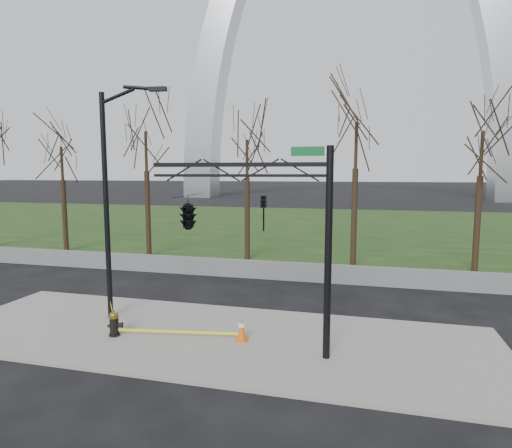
% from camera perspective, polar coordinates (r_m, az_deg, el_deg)
% --- Properties ---
extents(ground, '(500.00, 500.00, 0.00)m').
position_cam_1_polar(ground, '(14.26, -6.21, -14.90)').
color(ground, black).
rests_on(ground, ground).
extents(sidewalk, '(18.00, 6.00, 0.10)m').
position_cam_1_polar(sidewalk, '(14.24, -6.22, -14.71)').
color(sidewalk, gray).
rests_on(sidewalk, ground).
extents(grass_strip, '(120.00, 40.00, 0.06)m').
position_cam_1_polar(grass_strip, '(42.96, 8.03, -0.23)').
color(grass_strip, '#193412').
rests_on(grass_strip, ground).
extents(guardrail, '(60.00, 0.30, 0.90)m').
position_cam_1_polar(guardrail, '(21.47, 1.36, -6.14)').
color(guardrail, '#59595B').
rests_on(guardrail, ground).
extents(gateway_arch, '(66.00, 6.00, 65.00)m').
position_cam_1_polar(gateway_arch, '(91.64, 11.88, 24.00)').
color(gateway_arch, silver).
rests_on(gateway_arch, ground).
extents(tree_row, '(60.54, 4.00, 8.57)m').
position_cam_1_polar(tree_row, '(24.53, 20.44, 4.11)').
color(tree_row, black).
rests_on(tree_row, ground).
extents(fire_hydrant, '(0.53, 0.34, 0.84)m').
position_cam_1_polar(fire_hydrant, '(14.69, -18.36, -12.54)').
color(fire_hydrant, black).
rests_on(fire_hydrant, sidewalk).
extents(traffic_cone, '(0.38, 0.38, 0.69)m').
position_cam_1_polar(traffic_cone, '(13.64, -1.91, -13.89)').
color(traffic_cone, '#E2570B').
rests_on(traffic_cone, sidewalk).
extents(street_light, '(2.39, 0.46, 8.21)m').
position_cam_1_polar(street_light, '(15.75, -18.70, 4.38)').
color(street_light, black).
rests_on(street_light, ground).
extents(traffic_signal_mast, '(5.09, 2.51, 6.00)m').
position_cam_1_polar(traffic_signal_mast, '(12.21, -5.66, 1.51)').
color(traffic_signal_mast, black).
rests_on(traffic_signal_mast, ground).
extents(caution_tape, '(5.22, 1.58, 0.43)m').
position_cam_1_polar(caution_tape, '(14.53, -13.32, -12.89)').
color(caution_tape, '#FFEA0D').
rests_on(caution_tape, ground).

